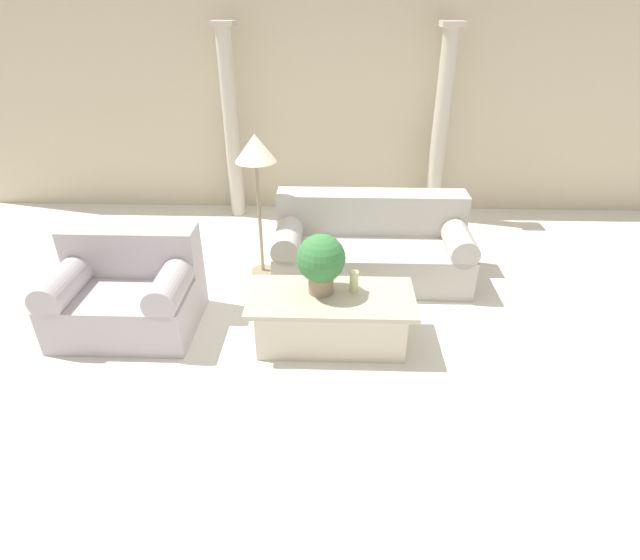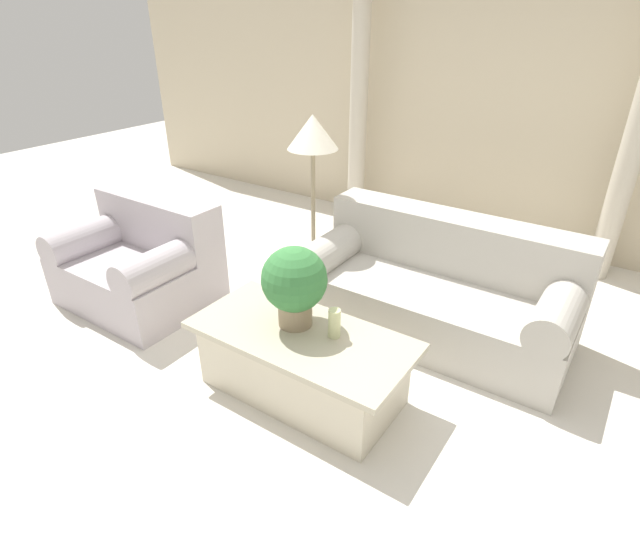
# 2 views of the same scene
# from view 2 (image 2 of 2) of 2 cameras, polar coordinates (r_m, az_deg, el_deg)

# --- Properties ---
(ground_plane) EXTENTS (16.00, 16.00, 0.00)m
(ground_plane) POSITION_cam_2_polar(r_m,az_deg,el_deg) (3.60, 2.63, -9.26)
(ground_plane) COLOR silver
(wall_back) EXTENTS (10.00, 0.06, 3.20)m
(wall_back) POSITION_cam_2_polar(r_m,az_deg,el_deg) (5.47, 19.85, 20.62)
(wall_back) COLOR beige
(wall_back) RESTS_ON ground_plane
(sofa_long) EXTENTS (2.00, 0.92, 0.85)m
(sofa_long) POSITION_cam_2_polar(r_m,az_deg,el_deg) (3.89, 13.36, -0.90)
(sofa_long) COLOR #B7B2A8
(sofa_long) RESTS_ON ground_plane
(loveseat) EXTENTS (1.20, 0.92, 0.85)m
(loveseat) POSITION_cam_2_polar(r_m,az_deg,el_deg) (4.43, -19.73, 2.09)
(loveseat) COLOR #B8AEB4
(loveseat) RESTS_ON ground_plane
(coffee_table) EXTENTS (1.40, 0.68, 0.46)m
(coffee_table) POSITION_cam_2_polar(r_m,az_deg,el_deg) (3.20, -2.09, -9.39)
(coffee_table) COLOR beige
(coffee_table) RESTS_ON ground_plane
(potted_plant) EXTENTS (0.40, 0.40, 0.52)m
(potted_plant) POSITION_cam_2_polar(r_m,az_deg,el_deg) (3.00, -2.95, -0.29)
(potted_plant) COLOR #937F60
(potted_plant) RESTS_ON coffee_table
(pillar_candle) EXTENTS (0.07, 0.07, 0.19)m
(pillar_candle) POSITION_cam_2_polar(r_m,az_deg,el_deg) (2.98, 1.66, -4.98)
(pillar_candle) COLOR beige
(pillar_candle) RESTS_ON coffee_table
(floor_lamp) EXTENTS (0.41, 0.41, 1.50)m
(floor_lamp) POSITION_cam_2_polar(r_m,az_deg,el_deg) (4.07, -0.83, 15.47)
(floor_lamp) COLOR gray
(floor_lamp) RESTS_ON ground_plane
(column_left) EXTENTS (0.27, 0.27, 2.39)m
(column_left) POSITION_cam_2_polar(r_m,az_deg,el_deg) (5.75, 4.42, 18.56)
(column_left) COLOR beige
(column_left) RESTS_ON ground_plane
(column_right) EXTENTS (0.27, 0.27, 2.39)m
(column_right) POSITION_cam_2_polar(r_m,az_deg,el_deg) (5.01, 32.23, 12.94)
(column_right) COLOR beige
(column_right) RESTS_ON ground_plane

